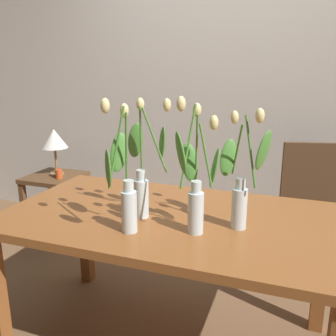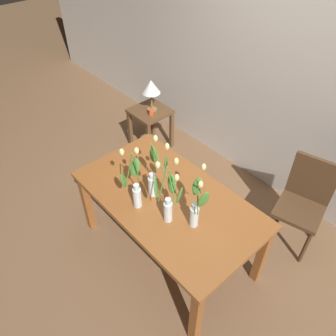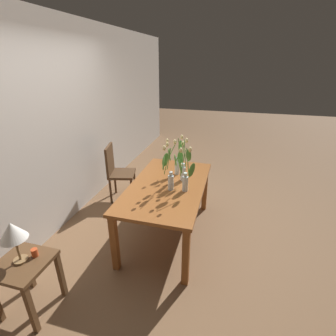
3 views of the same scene
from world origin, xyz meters
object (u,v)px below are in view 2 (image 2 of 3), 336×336
dining_chair (304,199)px  pillar_candle (151,112)px  tulip_vase_1 (196,208)px  table_lamp (151,87)px  tulip_vase_2 (135,188)px  tulip_vase_0 (155,176)px  tulip_vase_3 (169,200)px  side_table (150,118)px  dining_table (168,205)px

dining_chair → pillar_candle: 1.99m
tulip_vase_1 → table_lamp: size_ratio=1.33×
tulip_vase_2 → table_lamp: (-1.25, 1.20, -0.07)m
tulip_vase_0 → tulip_vase_2: 0.20m
tulip_vase_1 → tulip_vase_3: bearing=-146.2°
tulip_vase_3 → dining_chair: (0.52, 1.19, -0.42)m
tulip_vase_0 → dining_chair: size_ratio=0.60×
tulip_vase_3 → dining_chair: bearing=66.2°
tulip_vase_3 → table_lamp: bearing=144.4°
tulip_vase_1 → pillar_candle: tulip_vase_1 is taller
table_lamp → dining_chair: bearing=2.4°
side_table → table_lamp: bearing=56.8°
table_lamp → pillar_candle: table_lamp is taller
tulip_vase_0 → pillar_candle: bearing=142.1°
tulip_vase_0 → pillar_candle: 1.53m
dining_chair → pillar_candle: dining_chair is taller
dining_chair → side_table: (-2.07, -0.11, -0.09)m
dining_chair → table_lamp: table_lamp is taller
tulip_vase_2 → side_table: bearing=137.1°
tulip_vase_2 → dining_chair: (0.80, 1.28, -0.40)m
tulip_vase_0 → tulip_vase_1: tulip_vase_0 is taller
tulip_vase_2 → tulip_vase_3: (0.28, 0.10, 0.02)m
tulip_vase_1 → table_lamp: tulip_vase_1 is taller
tulip_vase_1 → side_table: 2.03m
tulip_vase_0 → tulip_vase_2: bearing=-91.8°
tulip_vase_2 → dining_chair: tulip_vase_2 is taller
tulip_vase_2 → side_table: (-1.27, 1.18, -0.49)m
dining_table → tulip_vase_1: tulip_vase_1 is taller
tulip_vase_3 → pillar_candle: size_ratio=7.70×
side_table → tulip_vase_3: bearing=-34.9°
side_table → table_lamp: table_lamp is taller
tulip_vase_1 → dining_chair: size_ratio=0.57×
tulip_vase_0 → side_table: bearing=142.4°
dining_table → dining_chair: 1.25m
dining_table → tulip_vase_3: size_ratio=2.77×
dining_table → side_table: 1.68m
tulip_vase_2 → pillar_candle: bearing=136.4°
tulip_vase_2 → tulip_vase_3: size_ratio=0.99×
tulip_vase_0 → tulip_vase_2: size_ratio=0.97×
pillar_candle → side_table: bearing=147.3°
tulip_vase_1 → side_table: tulip_vase_1 is taller
dining_chair → side_table: size_ratio=1.69×
table_lamp → side_table: bearing=-123.2°
tulip_vase_0 → side_table: size_ratio=1.01×
tulip_vase_2 → table_lamp: tulip_vase_2 is taller
tulip_vase_2 → pillar_candle: size_ratio=7.60×
tulip_vase_3 → tulip_vase_1: bearing=33.8°
tulip_vase_0 → dining_chair: tulip_vase_0 is taller
tulip_vase_0 → tulip_vase_2: (-0.01, -0.20, -0.01)m
tulip_vase_1 → tulip_vase_2: 0.50m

